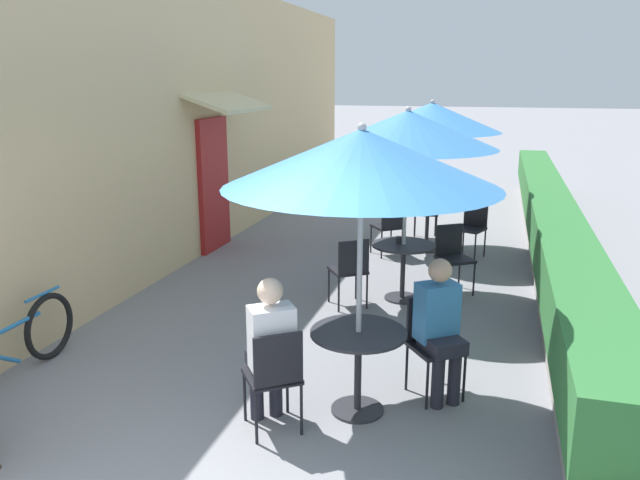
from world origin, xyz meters
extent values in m
cube|color=#D6B784|center=(-2.55, 7.10, 2.10)|extent=(0.24, 14.20, 4.20)
cube|color=maroon|center=(-2.39, 6.39, 1.05)|extent=(0.08, 0.96, 2.10)
cube|color=beige|center=(-2.08, 6.39, 2.35)|extent=(0.78, 1.80, 0.30)
cube|color=gray|center=(2.75, 7.00, 0.23)|extent=(0.44, 13.20, 0.45)
cube|color=#2D6B33|center=(2.75, 7.00, 0.73)|extent=(0.60, 12.54, 0.56)
cylinder|color=#28282D|center=(0.95, 1.98, 0.01)|extent=(0.44, 0.44, 0.02)
cylinder|color=#28282D|center=(0.95, 1.98, 0.36)|extent=(0.06, 0.06, 0.69)
cylinder|color=#28282D|center=(0.95, 1.98, 0.70)|extent=(0.79, 0.79, 0.02)
cylinder|color=#B7B7BC|center=(0.95, 1.98, 1.14)|extent=(0.04, 0.04, 2.29)
cone|color=#387ABC|center=(0.95, 1.98, 2.12)|extent=(2.13, 2.13, 0.44)
sphere|color=#B7B7BC|center=(0.95, 1.98, 2.35)|extent=(0.07, 0.07, 0.07)
cube|color=black|center=(1.54, 2.42, 0.45)|extent=(0.56, 0.56, 0.04)
cube|color=black|center=(1.43, 2.57, 0.66)|extent=(0.32, 0.25, 0.42)
cylinder|color=black|center=(1.51, 2.17, 0.23)|extent=(0.02, 0.02, 0.45)
cylinder|color=black|center=(1.80, 2.38, 0.23)|extent=(0.02, 0.02, 0.45)
cylinder|color=black|center=(1.29, 2.46, 0.23)|extent=(0.02, 0.02, 0.45)
cylinder|color=black|center=(1.58, 2.67, 0.23)|extent=(0.02, 0.02, 0.45)
cylinder|color=#23232D|center=(1.59, 2.22, 0.24)|extent=(0.11, 0.11, 0.47)
cylinder|color=#23232D|center=(1.72, 2.32, 0.24)|extent=(0.11, 0.11, 0.47)
cube|color=#23232D|center=(1.60, 2.34, 0.53)|extent=(0.46, 0.47, 0.12)
cube|color=teal|center=(1.53, 2.43, 0.78)|extent=(0.40, 0.38, 0.50)
sphere|color=tan|center=(1.54, 2.42, 1.15)|extent=(0.20, 0.20, 0.20)
cube|color=black|center=(0.36, 1.55, 0.45)|extent=(0.56, 0.56, 0.04)
cube|color=black|center=(0.47, 1.40, 0.66)|extent=(0.32, 0.25, 0.42)
cylinder|color=black|center=(0.40, 1.80, 0.23)|extent=(0.02, 0.02, 0.45)
cylinder|color=black|center=(0.11, 1.58, 0.23)|extent=(0.02, 0.02, 0.45)
cylinder|color=black|center=(0.61, 1.51, 0.23)|extent=(0.02, 0.02, 0.45)
cylinder|color=black|center=(0.32, 1.29, 0.23)|extent=(0.02, 0.02, 0.45)
cylinder|color=#23232D|center=(0.32, 1.74, 0.24)|extent=(0.11, 0.11, 0.47)
cylinder|color=#23232D|center=(0.19, 1.64, 0.24)|extent=(0.11, 0.11, 0.47)
cube|color=#23232D|center=(0.31, 1.62, 0.53)|extent=(0.46, 0.47, 0.12)
cube|color=white|center=(0.37, 1.53, 0.78)|extent=(0.40, 0.38, 0.50)
sphere|color=beige|center=(0.36, 1.55, 1.15)|extent=(0.20, 0.20, 0.20)
cylinder|color=#28282D|center=(0.90, 4.81, 0.01)|extent=(0.44, 0.44, 0.02)
cylinder|color=#28282D|center=(0.90, 4.81, 0.36)|extent=(0.06, 0.06, 0.69)
cylinder|color=#28282D|center=(0.90, 4.81, 0.70)|extent=(0.79, 0.79, 0.02)
cylinder|color=#B7B7BC|center=(0.90, 4.81, 1.14)|extent=(0.04, 0.04, 2.29)
cone|color=#387ABC|center=(0.90, 4.81, 2.12)|extent=(2.13, 2.13, 0.44)
sphere|color=#B7B7BC|center=(0.90, 4.81, 2.35)|extent=(0.07, 0.07, 0.07)
cube|color=black|center=(1.51, 5.22, 0.45)|extent=(0.56, 0.56, 0.04)
cube|color=black|center=(1.41, 5.37, 0.66)|extent=(0.33, 0.24, 0.42)
cylinder|color=black|center=(1.46, 4.97, 0.23)|extent=(0.02, 0.02, 0.45)
cylinder|color=black|center=(1.76, 5.17, 0.23)|extent=(0.02, 0.02, 0.45)
cylinder|color=black|center=(1.26, 5.27, 0.23)|extent=(0.02, 0.02, 0.45)
cylinder|color=black|center=(1.56, 5.47, 0.23)|extent=(0.02, 0.02, 0.45)
cube|color=black|center=(0.29, 4.40, 0.45)|extent=(0.56, 0.56, 0.04)
cube|color=black|center=(0.40, 4.24, 0.66)|extent=(0.33, 0.24, 0.42)
cylinder|color=black|center=(0.34, 4.65, 0.23)|extent=(0.02, 0.02, 0.45)
cylinder|color=black|center=(0.04, 4.44, 0.23)|extent=(0.02, 0.02, 0.45)
cylinder|color=black|center=(0.54, 4.35, 0.23)|extent=(0.02, 0.02, 0.45)
cylinder|color=black|center=(0.24, 4.15, 0.23)|extent=(0.02, 0.02, 0.45)
cylinder|color=#232328|center=(0.83, 4.81, 0.76)|extent=(0.07, 0.07, 0.09)
cylinder|color=#28282D|center=(0.93, 7.23, 0.01)|extent=(0.44, 0.44, 0.02)
cylinder|color=#28282D|center=(0.93, 7.23, 0.36)|extent=(0.06, 0.06, 0.69)
cylinder|color=#28282D|center=(0.93, 7.23, 0.70)|extent=(0.79, 0.79, 0.02)
cylinder|color=#B7B7BC|center=(0.93, 7.23, 1.14)|extent=(0.04, 0.04, 2.29)
cone|color=#387ABC|center=(0.93, 7.23, 2.12)|extent=(2.13, 2.13, 0.44)
sphere|color=#B7B7BC|center=(0.93, 7.23, 2.35)|extent=(0.07, 0.07, 0.07)
cube|color=black|center=(1.61, 6.96, 0.45)|extent=(0.52, 0.52, 0.04)
cube|color=black|center=(1.68, 7.13, 0.66)|extent=(0.36, 0.17, 0.42)
cylinder|color=black|center=(1.38, 6.86, 0.23)|extent=(0.02, 0.02, 0.45)
cylinder|color=black|center=(1.71, 6.73, 0.23)|extent=(0.02, 0.02, 0.45)
cylinder|color=black|center=(1.51, 7.20, 0.23)|extent=(0.02, 0.02, 0.45)
cylinder|color=black|center=(1.84, 7.06, 0.23)|extent=(0.02, 0.02, 0.45)
cube|color=black|center=(0.82, 7.96, 0.45)|extent=(0.45, 0.45, 0.04)
cube|color=black|center=(0.64, 7.93, 0.66)|extent=(0.08, 0.38, 0.42)
cylinder|color=black|center=(1.03, 7.81, 0.23)|extent=(0.02, 0.02, 0.45)
cylinder|color=black|center=(0.97, 8.17, 0.23)|extent=(0.02, 0.02, 0.45)
cylinder|color=black|center=(0.67, 7.76, 0.23)|extent=(0.02, 0.02, 0.45)
cylinder|color=black|center=(0.62, 8.11, 0.23)|extent=(0.02, 0.02, 0.45)
cube|color=black|center=(0.35, 6.78, 0.45)|extent=(0.56, 0.56, 0.04)
cube|color=black|center=(0.47, 6.63, 0.66)|extent=(0.32, 0.26, 0.42)
cylinder|color=black|center=(0.38, 7.03, 0.23)|extent=(0.02, 0.02, 0.45)
cylinder|color=black|center=(0.10, 6.81, 0.23)|extent=(0.02, 0.02, 0.45)
cylinder|color=black|center=(0.60, 6.75, 0.23)|extent=(0.02, 0.02, 0.45)
cylinder|color=black|center=(0.32, 6.53, 0.23)|extent=(0.02, 0.02, 0.45)
cylinder|color=#B73D3D|center=(1.10, 7.28, 0.76)|extent=(0.07, 0.07, 0.09)
torus|color=black|center=(-2.19, 2.16, 0.33)|extent=(0.07, 0.66, 0.66)
cylinder|color=#236BA8|center=(-2.20, 1.61, 0.51)|extent=(0.05, 0.86, 0.04)
cylinder|color=#236BA8|center=(-2.20, 2.11, 0.68)|extent=(0.03, 0.46, 0.03)
camera|label=1|loc=(1.94, -2.62, 2.70)|focal=35.00mm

